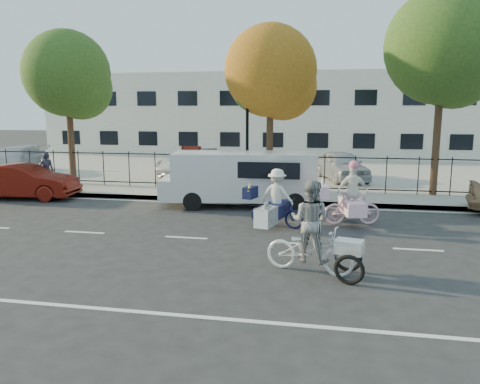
% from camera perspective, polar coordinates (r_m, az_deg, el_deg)
% --- Properties ---
extents(ground, '(120.00, 120.00, 0.00)m').
position_cam_1_polar(ground, '(12.84, -6.57, -5.57)').
color(ground, '#333334').
extents(road_markings, '(60.00, 9.52, 0.01)m').
position_cam_1_polar(road_markings, '(12.84, -6.57, -5.55)').
color(road_markings, silver).
rests_on(road_markings, ground).
extents(curb, '(60.00, 0.10, 0.15)m').
position_cam_1_polar(curb, '(17.58, -1.71, -1.01)').
color(curb, '#A8A399').
rests_on(curb, ground).
extents(sidewalk, '(60.00, 2.20, 0.15)m').
position_cam_1_polar(sidewalk, '(18.59, -1.02, -0.40)').
color(sidewalk, '#A8A399').
rests_on(sidewalk, ground).
extents(parking_lot, '(60.00, 15.60, 0.15)m').
position_cam_1_polar(parking_lot, '(27.27, 2.78, 2.93)').
color(parking_lot, '#A8A399').
rests_on(parking_lot, ground).
extents(iron_fence, '(58.00, 0.06, 1.50)m').
position_cam_1_polar(iron_fence, '(19.53, -0.37, 2.55)').
color(iron_fence, black).
rests_on(iron_fence, sidewalk).
extents(building, '(34.00, 10.00, 6.00)m').
position_cam_1_polar(building, '(36.99, 5.00, 9.31)').
color(building, silver).
rests_on(building, ground).
extents(lamppost, '(0.36, 0.36, 4.33)m').
position_cam_1_polar(lamppost, '(18.88, 0.89, 9.03)').
color(lamppost, black).
rests_on(lamppost, sidewalk).
extents(street_sign, '(0.85, 0.06, 1.80)m').
position_cam_1_polar(street_sign, '(19.52, -5.95, 4.02)').
color(street_sign, black).
rests_on(street_sign, sidewalk).
extents(zebra_trike, '(2.34, 1.32, 2.00)m').
position_cam_1_polar(zebra_trike, '(10.05, 8.54, -5.47)').
color(zebra_trike, white).
rests_on(zebra_trike, ground).
extents(unicorn_bike, '(1.98, 1.41, 1.96)m').
position_cam_1_polar(unicorn_bike, '(14.43, 13.40, -1.10)').
color(unicorn_bike, beige).
rests_on(unicorn_bike, ground).
extents(bull_bike, '(1.93, 1.36, 1.74)m').
position_cam_1_polar(bull_bike, '(13.84, 4.41, -1.45)').
color(bull_bike, '#0F1134').
rests_on(bull_bike, ground).
extents(white_van, '(5.69, 2.55, 1.94)m').
position_cam_1_polar(white_van, '(16.73, 0.18, 1.89)').
color(white_van, silver).
rests_on(white_van, ground).
extents(red_sedan, '(4.24, 1.83, 1.36)m').
position_cam_1_polar(red_sedan, '(20.05, -24.86, 1.18)').
color(red_sedan, '#5E110A').
rests_on(red_sedan, ground).
extents(pedestrian, '(0.69, 0.63, 1.58)m').
position_cam_1_polar(pedestrian, '(20.88, -22.52, 2.38)').
color(pedestrian, black).
rests_on(pedestrian, sidewalk).
extents(lot_car_a, '(2.52, 4.99, 1.39)m').
position_cam_1_polar(lot_car_a, '(26.91, -25.80, 3.49)').
color(lot_car_a, '#B3B4BC').
rests_on(lot_car_a, parking_lot).
extents(lot_car_b, '(3.23, 5.14, 1.32)m').
position_cam_1_polar(lot_car_b, '(23.85, -5.85, 3.65)').
color(lot_car_b, white).
rests_on(lot_car_b, parking_lot).
extents(lot_car_c, '(2.18, 4.22, 1.32)m').
position_cam_1_polar(lot_car_c, '(23.83, -4.55, 3.66)').
color(lot_car_c, '#44464B').
rests_on(lot_car_c, parking_lot).
extents(lot_car_d, '(2.88, 4.36, 1.38)m').
position_cam_1_polar(lot_car_d, '(22.58, 12.24, 3.19)').
color(lot_car_d, '#AFB0B7').
rests_on(lot_car_d, parking_lot).
extents(tree_west, '(3.74, 3.74, 6.85)m').
position_cam_1_polar(tree_west, '(22.19, -19.92, 12.94)').
color(tree_west, '#442D1D').
rests_on(tree_west, ground).
extents(tree_mid, '(3.74, 3.74, 6.85)m').
position_cam_1_polar(tree_mid, '(19.51, 4.17, 13.98)').
color(tree_mid, '#442D1D').
rests_on(tree_mid, ground).
extents(tree_east, '(4.31, 4.31, 7.91)m').
position_cam_1_polar(tree_east, '(19.73, 23.87, 15.30)').
color(tree_east, '#442D1D').
rests_on(tree_east, ground).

